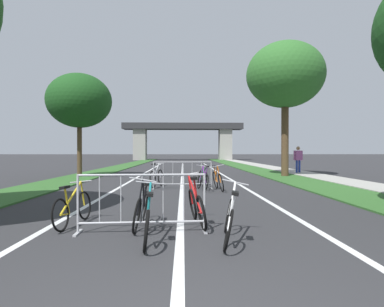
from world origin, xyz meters
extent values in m
cube|color=#2D5B26|center=(-5.63, 24.57, 0.03)|extent=(2.17, 60.06, 0.05)
cube|color=#2D5B26|center=(5.63, 24.57, 0.03)|extent=(2.17, 60.06, 0.05)
cube|color=#9E9B93|center=(7.63, 24.57, 0.04)|extent=(1.83, 60.06, 0.08)
cube|color=silver|center=(0.00, 17.37, 0.00)|extent=(0.14, 34.75, 0.01)
cube|color=silver|center=(2.50, 17.37, 0.00)|extent=(0.14, 34.75, 0.01)
cube|color=silver|center=(-2.50, 17.37, 0.00)|extent=(0.14, 34.75, 0.01)
cube|color=#2D2D30|center=(0.00, 49.64, 5.57)|extent=(19.62, 3.35, 0.99)
cube|color=#9E9B93|center=(-7.06, 49.64, 2.54)|extent=(2.01, 2.40, 5.07)
cube|color=#9E9B93|center=(7.06, 49.64, 2.54)|extent=(2.01, 2.40, 5.07)
cylinder|color=#4C3823|center=(-5.73, 15.56, 1.47)|extent=(0.26, 0.26, 2.95)
ellipsoid|color=#194719|center=(-5.73, 15.56, 4.27)|extent=(3.54, 3.54, 3.01)
cylinder|color=#4C3823|center=(5.88, 15.65, 2.09)|extent=(0.41, 0.41, 4.17)
ellipsoid|color=#2D6628|center=(5.88, 15.65, 5.82)|extent=(4.38, 4.38, 3.73)
cylinder|color=#ADADB2|center=(-1.80, 3.54, 0.53)|extent=(0.04, 0.04, 1.05)
cube|color=#ADADB2|center=(-1.80, 3.54, 0.01)|extent=(0.08, 0.44, 0.03)
cylinder|color=#ADADB2|center=(0.44, 3.66, 0.53)|extent=(0.04, 0.04, 1.05)
cube|color=#ADADB2|center=(0.44, 3.66, 0.01)|extent=(0.08, 0.44, 0.03)
cylinder|color=#ADADB2|center=(-0.68, 3.60, 1.03)|extent=(2.24, 0.16, 0.04)
cylinder|color=#ADADB2|center=(-0.68, 3.60, 0.18)|extent=(2.24, 0.16, 0.04)
cylinder|color=#ADADB2|center=(-1.43, 3.56, 0.61)|extent=(0.02, 0.02, 0.87)
cylinder|color=#ADADB2|center=(-1.05, 3.58, 0.61)|extent=(0.02, 0.02, 0.87)
cylinder|color=#ADADB2|center=(-0.68, 3.60, 0.61)|extent=(0.02, 0.02, 0.87)
cylinder|color=#ADADB2|center=(-0.31, 3.62, 0.61)|extent=(0.02, 0.02, 0.87)
cylinder|color=#ADADB2|center=(0.07, 3.64, 0.61)|extent=(0.02, 0.02, 0.87)
cylinder|color=#ADADB2|center=(-1.09, 10.06, 0.53)|extent=(0.04, 0.04, 1.05)
cube|color=#ADADB2|center=(-1.09, 10.06, 0.01)|extent=(0.07, 0.44, 0.03)
cylinder|color=#ADADB2|center=(1.15, 10.14, 0.53)|extent=(0.04, 0.04, 1.05)
cube|color=#ADADB2|center=(1.15, 10.14, 0.01)|extent=(0.07, 0.44, 0.03)
cylinder|color=#ADADB2|center=(0.03, 10.10, 1.03)|extent=(2.25, 0.11, 0.04)
cylinder|color=#ADADB2|center=(0.03, 10.10, 0.18)|extent=(2.25, 0.11, 0.04)
cylinder|color=#ADADB2|center=(-0.72, 10.08, 0.61)|extent=(0.02, 0.02, 0.87)
cylinder|color=#ADADB2|center=(-0.35, 10.09, 0.61)|extent=(0.02, 0.02, 0.87)
cylinder|color=#ADADB2|center=(0.03, 10.10, 0.61)|extent=(0.02, 0.02, 0.87)
cylinder|color=#ADADB2|center=(0.40, 10.11, 0.61)|extent=(0.02, 0.02, 0.87)
cylinder|color=#ADADB2|center=(0.78, 10.12, 0.61)|extent=(0.02, 0.02, 0.87)
torus|color=black|center=(-2.16, 3.68, 0.30)|extent=(0.17, 0.61, 0.60)
torus|color=black|center=(-2.05, 4.69, 0.30)|extent=(0.17, 0.61, 0.60)
cylinder|color=gold|center=(-2.13, 4.16, 0.56)|extent=(0.10, 0.98, 0.54)
cylinder|color=gold|center=(-2.15, 3.97, 0.51)|extent=(0.11, 0.11, 0.52)
cylinder|color=gold|center=(-2.14, 3.84, 0.28)|extent=(0.07, 0.33, 0.07)
cylinder|color=gold|center=(-2.08, 4.67, 0.56)|extent=(0.10, 0.09, 0.51)
cube|color=black|center=(-2.18, 3.94, 0.77)|extent=(0.13, 0.25, 0.06)
cylinder|color=#99999E|center=(-2.11, 4.64, 0.81)|extent=(0.48, 0.08, 0.08)
torus|color=black|center=(-1.13, 10.15, 0.35)|extent=(0.25, 0.70, 0.69)
torus|color=black|center=(-0.90, 11.17, 0.35)|extent=(0.25, 0.70, 0.69)
cylinder|color=#B7B7BC|center=(-1.04, 10.64, 0.64)|extent=(0.21, 1.01, 0.62)
cylinder|color=#B7B7BC|center=(-1.09, 10.45, 0.62)|extent=(0.12, 0.11, 0.65)
cylinder|color=#B7B7BC|center=(-1.09, 10.31, 0.32)|extent=(0.11, 0.34, 0.08)
cylinder|color=#B7B7BC|center=(-0.93, 11.15, 0.64)|extent=(0.11, 0.08, 0.59)
cube|color=black|center=(-1.12, 10.42, 0.94)|extent=(0.15, 0.26, 0.06)
cylinder|color=#99999E|center=(-0.96, 11.14, 0.93)|extent=(0.45, 0.13, 0.07)
torus|color=black|center=(0.77, 11.17, 0.33)|extent=(0.23, 0.66, 0.65)
torus|color=black|center=(0.90, 10.09, 0.33)|extent=(0.23, 0.66, 0.65)
cylinder|color=#1E7238|center=(0.87, 10.66, 0.60)|extent=(0.26, 1.05, 0.58)
cylinder|color=#1E7238|center=(0.84, 10.87, 0.57)|extent=(0.14, 0.14, 0.59)
cylinder|color=#1E7238|center=(0.78, 11.00, 0.30)|extent=(0.06, 0.36, 0.08)
cylinder|color=#1E7238|center=(0.94, 10.12, 0.60)|extent=(0.13, 0.10, 0.55)
cube|color=black|center=(0.89, 10.91, 0.86)|extent=(0.13, 0.25, 0.07)
cylinder|color=#99999E|center=(0.98, 10.15, 0.87)|extent=(0.50, 0.09, 0.11)
torus|color=black|center=(0.39, 3.64, 0.33)|extent=(0.24, 0.67, 0.66)
torus|color=black|center=(0.26, 4.63, 0.33)|extent=(0.24, 0.67, 0.66)
cylinder|color=red|center=(0.27, 4.10, 0.65)|extent=(0.27, 0.96, 0.67)
cylinder|color=red|center=(0.30, 3.92, 0.61)|extent=(0.15, 0.13, 0.67)
cylinder|color=red|center=(0.37, 3.80, 0.31)|extent=(0.06, 0.33, 0.08)
cylinder|color=red|center=(0.21, 4.60, 0.65)|extent=(0.14, 0.11, 0.64)
cube|color=black|center=(0.26, 3.87, 0.94)|extent=(0.14, 0.25, 0.07)
cylinder|color=#99999E|center=(0.16, 4.57, 0.97)|extent=(0.45, 0.09, 0.10)
torus|color=black|center=(-0.75, 4.49, 0.32)|extent=(0.15, 0.64, 0.63)
torus|color=black|center=(-0.76, 3.51, 0.32)|extent=(0.15, 0.64, 0.63)
cylinder|color=black|center=(-0.70, 4.03, 0.63)|extent=(0.13, 0.95, 0.66)
cylinder|color=black|center=(-0.72, 4.21, 0.54)|extent=(0.13, 0.12, 0.54)
cylinder|color=black|center=(-0.75, 4.33, 0.29)|extent=(0.04, 0.32, 0.07)
cylinder|color=black|center=(-0.71, 3.54, 0.63)|extent=(0.14, 0.09, 0.63)
cube|color=black|center=(-0.68, 4.24, 0.80)|extent=(0.11, 0.24, 0.06)
cylinder|color=#99999E|center=(-0.66, 3.56, 0.95)|extent=(0.48, 0.03, 0.10)
torus|color=black|center=(0.70, 2.47, 0.31)|extent=(0.25, 0.64, 0.62)
torus|color=black|center=(0.86, 3.55, 0.31)|extent=(0.25, 0.64, 0.62)
cylinder|color=silver|center=(0.84, 2.98, 0.61)|extent=(0.32, 1.04, 0.63)
cylinder|color=silver|center=(0.79, 2.77, 0.54)|extent=(0.15, 0.14, 0.56)
cylinder|color=silver|center=(0.72, 2.64, 0.29)|extent=(0.07, 0.35, 0.07)
cylinder|color=silver|center=(0.92, 3.52, 0.61)|extent=(0.16, 0.11, 0.60)
cube|color=black|center=(0.85, 2.73, 0.81)|extent=(0.14, 0.25, 0.07)
cylinder|color=#99999E|center=(0.97, 3.48, 0.90)|extent=(0.47, 0.10, 0.12)
torus|color=black|center=(-0.48, 2.50, 0.31)|extent=(0.17, 0.62, 0.62)
torus|color=black|center=(-0.59, 3.58, 0.31)|extent=(0.17, 0.62, 0.62)
cylinder|color=#197A7F|center=(-0.50, 3.02, 0.60)|extent=(0.09, 1.07, 0.62)
cylinder|color=#197A7F|center=(-0.49, 2.81, 0.53)|extent=(0.11, 0.12, 0.54)
cylinder|color=#197A7F|center=(-0.50, 2.67, 0.28)|extent=(0.07, 0.35, 0.07)
cylinder|color=#197A7F|center=(-0.55, 3.56, 0.60)|extent=(0.11, 0.09, 0.59)
cube|color=black|center=(-0.45, 2.77, 0.80)|extent=(0.13, 0.25, 0.06)
cylinder|color=#99999E|center=(-0.52, 3.54, 0.89)|extent=(0.52, 0.08, 0.08)
torus|color=black|center=(1.30, 10.05, 0.34)|extent=(0.23, 0.68, 0.67)
torus|color=black|center=(1.40, 9.04, 0.34)|extent=(0.23, 0.68, 0.67)
cylinder|color=orange|center=(1.29, 9.57, 0.63)|extent=(0.06, 0.99, 0.62)
cylinder|color=orange|center=(1.28, 9.76, 0.59)|extent=(0.17, 0.11, 0.61)
cylinder|color=orange|center=(1.32, 9.89, 0.31)|extent=(0.07, 0.33, 0.08)
cylinder|color=orange|center=(1.34, 9.06, 0.63)|extent=(0.16, 0.08, 0.60)
cube|color=black|center=(1.22, 9.79, 0.88)|extent=(0.13, 0.25, 0.07)
cylinder|color=#99999E|center=(1.28, 9.08, 0.92)|extent=(0.49, 0.08, 0.12)
torus|color=black|center=(0.86, 9.11, 0.31)|extent=(0.26, 0.64, 0.62)
torus|color=black|center=(0.70, 10.08, 0.31)|extent=(0.26, 0.64, 0.62)
cylinder|color=#662884|center=(0.84, 9.58, 0.59)|extent=(0.08, 0.96, 0.60)
cylinder|color=#662884|center=(0.87, 9.39, 0.59)|extent=(0.18, 0.09, 0.65)
cylinder|color=#662884|center=(0.83, 9.26, 0.29)|extent=(0.09, 0.32, 0.07)
cylinder|color=#662884|center=(0.76, 10.07, 0.59)|extent=(0.16, 0.07, 0.57)
cube|color=black|center=(0.94, 9.37, 0.91)|extent=(0.15, 0.25, 0.07)
cylinder|color=#99999E|center=(0.82, 10.05, 0.87)|extent=(0.51, 0.11, 0.13)
cylinder|color=navy|center=(7.55, 17.85, 0.44)|extent=(0.13, 0.13, 0.88)
cylinder|color=navy|center=(7.36, 17.81, 0.44)|extent=(0.13, 0.13, 0.88)
cube|color=#994C8C|center=(7.46, 17.83, 1.19)|extent=(0.52, 0.38, 0.62)
cylinder|color=#994C8C|center=(7.72, 17.88, 1.16)|extent=(0.10, 0.10, 0.56)
cylinder|color=#994C8C|center=(7.19, 17.78, 1.16)|extent=(0.10, 0.10, 0.56)
sphere|color=#936B4C|center=(7.46, 17.83, 1.65)|extent=(0.24, 0.24, 0.24)
camera|label=1|loc=(0.05, -1.98, 1.45)|focal=29.14mm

